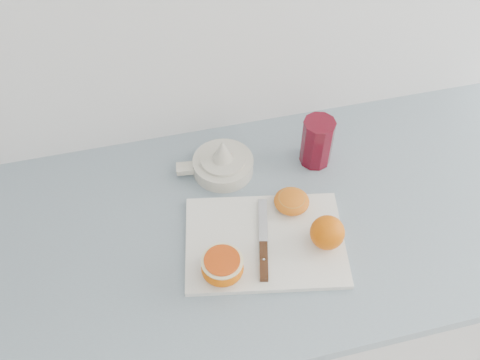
# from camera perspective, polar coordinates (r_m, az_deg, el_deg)

# --- Properties ---
(counter) EXTENTS (2.41, 0.64, 0.89)m
(counter) POSITION_cam_1_polar(r_m,az_deg,el_deg) (1.54, 3.61, -13.62)
(counter) COLOR silver
(counter) RESTS_ON ground
(cutting_board) EXTENTS (0.37, 0.29, 0.01)m
(cutting_board) POSITION_cam_1_polar(r_m,az_deg,el_deg) (1.12, 2.67, -6.56)
(cutting_board) COLOR white
(cutting_board) RESTS_ON counter
(whole_orange) EXTENTS (0.07, 0.07, 0.07)m
(whole_orange) POSITION_cam_1_polar(r_m,az_deg,el_deg) (1.09, 9.30, -5.56)
(whole_orange) COLOR #EC4E00
(whole_orange) RESTS_ON cutting_board
(half_orange) EXTENTS (0.08, 0.08, 0.05)m
(half_orange) POSITION_cam_1_polar(r_m,az_deg,el_deg) (1.05, -1.89, -9.25)
(half_orange) COLOR #EC4E00
(half_orange) RESTS_ON cutting_board
(squeezed_shell) EXTENTS (0.08, 0.08, 0.03)m
(squeezed_shell) POSITION_cam_1_polar(r_m,az_deg,el_deg) (1.15, 5.53, -2.25)
(squeezed_shell) COLOR orange
(squeezed_shell) RESTS_ON cutting_board
(paring_knife) EXTENTS (0.07, 0.20, 0.01)m
(paring_knife) POSITION_cam_1_polar(r_m,az_deg,el_deg) (1.09, 2.53, -7.84)
(paring_knife) COLOR #442A16
(paring_knife) RESTS_ON cutting_board
(citrus_juicer) EXTENTS (0.18, 0.14, 0.09)m
(citrus_juicer) POSITION_cam_1_polar(r_m,az_deg,el_deg) (1.23, -1.90, 1.84)
(citrus_juicer) COLOR white
(citrus_juicer) RESTS_ON counter
(red_tumbler) EXTENTS (0.07, 0.07, 0.12)m
(red_tumbler) POSITION_cam_1_polar(r_m,az_deg,el_deg) (1.24, 8.20, 3.90)
(red_tumbler) COLOR maroon
(red_tumbler) RESTS_ON counter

